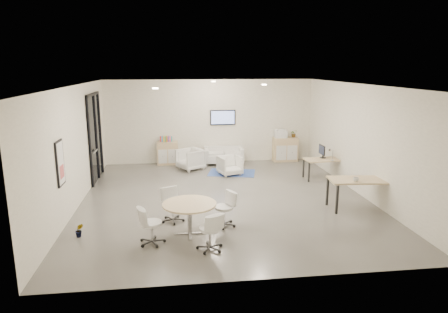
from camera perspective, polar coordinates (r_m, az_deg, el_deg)
name	(u,v)px	position (r m, az deg, el deg)	size (l,w,h in m)	color
room_shell	(225,143)	(11.08, 0.09, 1.88)	(9.60, 10.60, 4.80)	#55534E
glass_door	(95,135)	(13.72, -17.94, 2.98)	(0.09, 1.90, 2.85)	black
artwork	(60,163)	(9.79, -22.36, -0.90)	(0.05, 0.54, 1.04)	black
wall_tv	(223,117)	(15.49, -0.17, 5.60)	(0.98, 0.06, 0.58)	black
ceiling_spots	(214,84)	(11.69, -1.43, 10.26)	(3.14, 4.14, 0.03)	#FFEAC6
sideboard_left	(168,153)	(15.41, -8.06, 0.49)	(0.79, 0.41, 0.89)	tan
sideboard_right	(285,149)	(15.98, 8.74, 1.03)	(0.95, 0.46, 0.95)	tan
books	(166,139)	(15.31, -8.27, 2.52)	(0.46, 0.14, 0.22)	red
printer	(281,134)	(15.81, 8.09, 3.25)	(0.47, 0.40, 0.33)	white
loveseat	(224,156)	(15.41, -0.04, 0.08)	(1.49, 0.78, 0.55)	silver
blue_rug	(232,173)	(14.14, 1.13, -2.32)	(1.61, 1.07, 0.01)	#2D478B
armchair_left	(191,158)	(14.56, -4.80, -0.25)	(0.81, 0.76, 0.83)	silver
armchair_right	(230,164)	(13.81, 0.85, -1.15)	(0.71, 0.67, 0.73)	silver
desk_rear	(324,161)	(13.66, 14.15, -0.62)	(1.38, 0.78, 0.69)	tan
desk_front	(359,182)	(11.08, 18.70, -3.50)	(1.60, 0.92, 0.80)	tan
monitor	(322,151)	(13.71, 13.84, 0.76)	(0.20, 0.50, 0.44)	black
round_table	(189,207)	(8.96, -4.96, -7.17)	(1.21, 1.21, 0.73)	tan
meeting_chairs	(190,217)	(9.04, -4.93, -8.60)	(2.41, 2.41, 0.82)	white
plant_cabinet	(294,134)	(15.95, 9.94, 3.13)	(0.27, 0.29, 0.23)	#3F7F3F
plant_floor	(80,234)	(9.55, -19.94, -10.37)	(0.18, 0.32, 0.14)	#3F7F3F
cup	(356,179)	(10.80, 18.32, -3.07)	(0.14, 0.11, 0.14)	white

